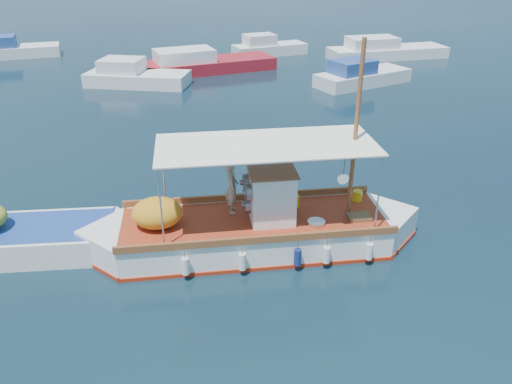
{
  "coord_description": "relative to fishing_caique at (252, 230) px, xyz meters",
  "views": [
    {
      "loc": [
        -1.6,
        -12.92,
        8.01
      ],
      "look_at": [
        -0.6,
        0.0,
        1.47
      ],
      "focal_mm": 35.0,
      "sensor_mm": 36.0,
      "label": 1
    }
  ],
  "objects": [
    {
      "name": "ground",
      "position": [
        0.77,
        0.59,
        -0.53
      ],
      "size": [
        160.0,
        160.0,
        0.0
      ],
      "primitive_type": "plane",
      "color": "black",
      "rests_on": "ground"
    },
    {
      "name": "fishing_caique",
      "position": [
        0.0,
        0.0,
        0.0
      ],
      "size": [
        9.94,
        3.16,
        6.07
      ],
      "rotation": [
        0.0,
        0.0,
        0.06
      ],
      "color": "white",
      "rests_on": "ground"
    },
    {
      "name": "dinghy",
      "position": [
        -6.72,
        0.2,
        -0.16
      ],
      "size": [
        7.29,
        2.16,
        1.78
      ],
      "rotation": [
        0.0,
        0.0,
        0.02
      ],
      "color": "white",
      "rests_on": "ground"
    },
    {
      "name": "bg_boat_nw",
      "position": [
        -5.95,
        18.79,
        -0.04
      ],
      "size": [
        6.58,
        3.7,
        1.8
      ],
      "rotation": [
        0.0,
        0.0,
        -0.22
      ],
      "color": "silver",
      "rests_on": "ground"
    },
    {
      "name": "bg_boat_n",
      "position": [
        -1.95,
        21.98,
        -0.04
      ],
      "size": [
        9.89,
        5.7,
        1.8
      ],
      "rotation": [
        0.0,
        0.0,
        0.33
      ],
      "color": "maroon",
      "rests_on": "ground"
    },
    {
      "name": "bg_boat_ne",
      "position": [
        7.98,
        17.8,
        -0.04
      ],
      "size": [
        6.51,
        4.78,
        1.8
      ],
      "rotation": [
        0.0,
        0.0,
        0.47
      ],
      "color": "silver",
      "rests_on": "ground"
    },
    {
      "name": "bg_boat_e",
      "position": [
        11.85,
        25.46,
        -0.04
      ],
      "size": [
        9.33,
        4.05,
        1.8
      ],
      "rotation": [
        0.0,
        0.0,
        0.17
      ],
      "color": "silver",
      "rests_on": "ground"
    },
    {
      "name": "bg_boat_far_w",
      "position": [
        -16.7,
        27.97,
        -0.04
      ],
      "size": [
        7.17,
        3.92,
        1.8
      ],
      "rotation": [
        0.0,
        0.0,
        0.25
      ],
      "color": "silver",
      "rests_on": "ground"
    },
    {
      "name": "bg_boat_far_n",
      "position": [
        3.13,
        27.34,
        -0.04
      ],
      "size": [
        6.06,
        3.71,
        1.8
      ],
      "rotation": [
        0.0,
        0.0,
        0.32
      ],
      "color": "silver",
      "rests_on": "ground"
    }
  ]
}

